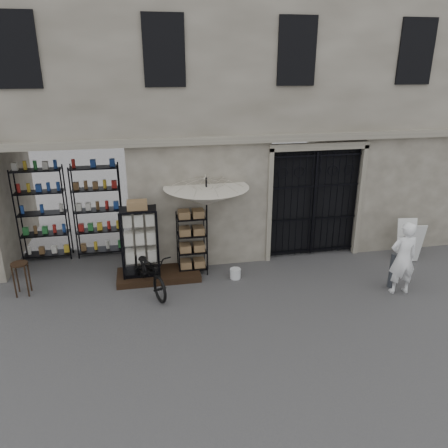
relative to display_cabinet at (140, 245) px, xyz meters
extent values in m
plane|color=black|center=(2.80, -1.57, -0.89)|extent=(80.00, 80.00, 0.00)
cube|color=gray|center=(2.80, 2.43, 3.61)|extent=(14.00, 4.00, 9.00)
cube|color=black|center=(-1.70, 1.23, 0.61)|extent=(3.00, 1.70, 3.00)
cube|color=black|center=(-1.75, 1.73, 0.36)|extent=(2.70, 0.50, 2.50)
cube|color=black|center=(4.55, 0.71, 0.61)|extent=(2.50, 0.06, 3.00)
cube|color=black|center=(4.55, 0.55, 0.56)|extent=(0.05, 0.05, 2.80)
cube|color=black|center=(0.40, -0.02, -0.82)|extent=(2.00, 0.90, 0.15)
cube|color=black|center=(0.00, 0.01, -0.70)|extent=(0.86, 0.56, 0.09)
cube|color=silver|center=(-0.02, -0.25, 0.08)|extent=(0.77, 0.06, 1.54)
cube|color=silver|center=(0.00, 0.01, -0.01)|extent=(0.72, 0.41, 1.29)
cube|color=olive|center=(0.00, 0.01, 0.96)|extent=(0.48, 0.38, 0.18)
cube|color=black|center=(1.25, 0.14, -0.12)|extent=(0.77, 0.63, 1.56)
cube|color=olive|center=(1.25, 0.14, -0.16)|extent=(0.66, 0.51, 1.17)
cylinder|color=black|center=(1.64, 0.17, 0.32)|extent=(0.05, 0.05, 2.42)
imported|color=beige|center=(1.64, 0.17, 1.20)|extent=(2.17, 2.20, 1.63)
cylinder|color=silver|center=(2.24, -0.39, -0.77)|extent=(0.30, 0.30, 0.25)
imported|color=black|center=(0.17, -0.59, -0.89)|extent=(0.95, 1.15, 1.87)
cylinder|color=black|center=(-2.66, -0.23, -0.13)|extent=(0.47, 0.47, 0.04)
cube|color=black|center=(-2.66, -0.23, -0.51)|extent=(0.36, 0.36, 0.76)
cylinder|color=#515760|center=(5.74, -1.51, -0.47)|extent=(0.20, 0.20, 0.85)
imported|color=white|center=(5.77, -1.78, -0.89)|extent=(0.72, 1.74, 0.41)
cube|color=silver|center=(6.91, -0.47, -0.33)|extent=(0.55, 0.33, 1.09)
cube|color=silver|center=(6.95, -0.14, -0.33)|extent=(0.55, 0.33, 1.09)
camera|label=1|loc=(0.13, -9.71, 4.11)|focal=35.00mm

